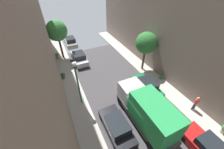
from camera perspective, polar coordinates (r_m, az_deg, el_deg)
The scene contains 15 objects.
ground at distance 13.84m, azimuth 12.32°, elevation -17.99°, with size 32.00×32.00×0.00m, color #423F42.
sidewalk_left at distance 12.55m, azimuth -8.73°, elevation -26.21°, with size 2.00×44.00×0.15m, color #B7B2A8.
sidewalk_right at distance 16.50m, azimuth 26.80°, elevation -10.08°, with size 2.00×44.00×0.15m, color #B7B2A8.
parked_car_left_1 at distance 12.30m, azimuth 1.99°, elevation -21.28°, with size 1.78×4.20×1.57m.
parked_car_left_2 at distance 21.07m, azimuth -13.73°, elevation 6.87°, with size 1.78×4.20×1.57m.
parked_car_left_3 at distance 26.67m, azimuth -17.19°, elevation 13.12°, with size 1.78×4.20×1.57m.
parked_car_right_2 at distance 15.99m, azimuth 14.43°, elevation -4.78°, with size 1.78×4.20×1.57m.
delivery_truck at distance 12.24m, azimuth 14.57°, elevation -14.64°, with size 2.26×6.60×3.38m.
pedestrian at distance 15.62m, azimuth 32.07°, elevation -10.23°, with size 0.40×0.36×1.72m.
street_tree_1 at distance 17.73m, azimuth 14.36°, elevation 12.82°, with size 2.70×2.70×5.27m.
street_tree_2 at distance 21.52m, azimuth -22.44°, elevation 16.73°, with size 2.95×2.95×5.75m.
potted_plant_0 at distance 18.29m, azimuth -20.17°, elevation -0.38°, with size 0.53×0.53×0.83m.
potted_plant_1 at distance 18.21m, azimuth 20.23°, elevation -0.80°, with size 0.46×0.46×0.71m.
potted_plant_3 at distance 23.09m, azimuth -22.29°, elevation 7.65°, with size 0.54×0.54×0.85m.
lamp_post at distance 12.64m, azimuth -14.74°, elevation -1.35°, with size 0.44×0.44×5.06m.
Camera 1 is at (-5.74, -5.53, 11.31)m, focal length 21.52 mm.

